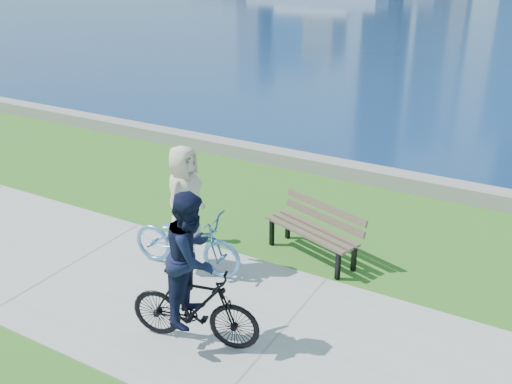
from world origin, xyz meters
TOP-DOWN VIEW (x-y plane):
  - ground at (0.00, 0.00)m, footprint 320.00×320.00m
  - concrete_path at (0.00, 0.00)m, footprint 80.00×3.50m
  - seawall at (0.00, 6.20)m, footprint 90.00×0.50m
  - park_bench at (-0.50, 2.39)m, footprint 1.91×1.17m
  - bollard_lamp at (-2.73, 1.75)m, footprint 0.18×0.18m
  - cyclist_woman at (-2.18, 0.89)m, footprint 0.90×2.07m
  - cyclist_man at (-0.92, -0.64)m, footprint 0.93×1.91m

SIDE VIEW (x-z plane):
  - ground at x=0.00m, z-range 0.00..0.00m
  - concrete_path at x=0.00m, z-range 0.00..0.02m
  - seawall at x=0.00m, z-range 0.00..0.35m
  - park_bench at x=-0.50m, z-range 0.10..1.04m
  - bollard_lamp at x=-2.73m, z-range 0.08..1.20m
  - cyclist_woman at x=-2.18m, z-range -0.26..1.92m
  - cyclist_man at x=-0.92m, z-range -0.16..2.08m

